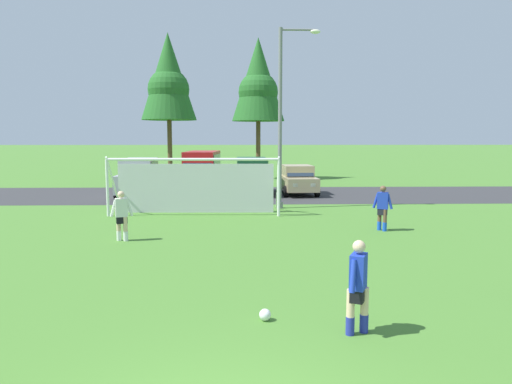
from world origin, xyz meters
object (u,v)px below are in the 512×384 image
(player_defender_far, at_px, (122,216))
(soccer_ball, at_px, (265,315))
(player_winger_left, at_px, (383,208))
(parked_car_slot_center, at_px, (298,179))
(parked_car_slot_far_left, at_px, (139,177))
(player_midfield_center, at_px, (358,287))
(street_lamp, at_px, (284,117))
(parked_car_slot_left, at_px, (202,171))
(soccer_goal, at_px, (195,184))
(parked_car_slot_center_left, at_px, (252,175))

(player_defender_far, bearing_deg, soccer_ball, -57.75)
(player_winger_left, relative_size, parked_car_slot_center, 0.38)
(player_winger_left, relative_size, parked_car_slot_far_left, 0.35)
(soccer_ball, relative_size, player_midfield_center, 0.13)
(player_winger_left, relative_size, street_lamp, 0.20)
(player_midfield_center, distance_m, parked_car_slot_left, 21.70)
(soccer_goal, distance_m, player_defender_far, 5.91)
(parked_car_slot_center, bearing_deg, player_defender_far, -119.75)
(parked_car_slot_center_left, height_order, street_lamp, street_lamp)
(player_defender_far, relative_size, parked_car_slot_far_left, 0.35)
(player_defender_far, bearing_deg, parked_car_slot_left, 83.92)
(player_midfield_center, height_order, player_defender_far, same)
(soccer_ball, height_order, parked_car_slot_left, parked_car_slot_left)
(player_midfield_center, bearing_deg, soccer_ball, 158.28)
(soccer_goal, bearing_deg, player_midfield_center, -72.76)
(parked_car_slot_center, bearing_deg, parked_car_slot_left, 169.51)
(player_winger_left, distance_m, parked_car_slot_center, 11.33)
(soccer_goal, relative_size, parked_car_slot_center, 1.74)
(soccer_goal, xyz_separation_m, player_midfield_center, (4.07, -13.12, -0.47))
(player_winger_left, bearing_deg, parked_car_slot_center, 99.03)
(player_defender_far, height_order, parked_car_slot_far_left, parked_car_slot_far_left)
(soccer_ball, distance_m, parked_car_slot_left, 20.85)
(soccer_ball, height_order, player_defender_far, player_defender_far)
(player_midfield_center, bearing_deg, player_defender_far, 128.16)
(parked_car_slot_center_left, xyz_separation_m, street_lamp, (1.38, -5.85, 3.22))
(street_lamp, bearing_deg, player_winger_left, -60.71)
(parked_car_slot_left, relative_size, street_lamp, 0.58)
(player_midfield_center, bearing_deg, parked_car_slot_left, 101.85)
(soccer_goal, bearing_deg, player_defender_far, -108.23)
(soccer_ball, bearing_deg, parked_car_slot_center_left, 89.62)
(soccer_goal, distance_m, parked_car_slot_center_left, 7.76)
(player_winger_left, xyz_separation_m, parked_car_slot_center_left, (-4.51, 11.44, 0.29))
(parked_car_slot_center_left, bearing_deg, soccer_goal, -109.96)
(street_lamp, bearing_deg, player_midfield_center, -89.82)
(soccer_goal, bearing_deg, player_winger_left, -30.12)
(player_midfield_center, relative_size, parked_car_slot_left, 0.33)
(player_defender_far, bearing_deg, parked_car_slot_far_left, 99.64)
(player_winger_left, bearing_deg, player_midfield_center, -108.98)
(parked_car_slot_left, distance_m, parked_car_slot_center, 5.88)
(player_winger_left, bearing_deg, soccer_ball, -119.07)
(parked_car_slot_left, xyz_separation_m, parked_car_slot_center_left, (3.03, -0.82, -0.23))
(parked_car_slot_far_left, relative_size, parked_car_slot_center_left, 1.00)
(parked_car_slot_center_left, height_order, parked_car_slot_center, parked_car_slot_center_left)
(soccer_goal, xyz_separation_m, street_lamp, (4.03, 1.43, 3.04))
(player_defender_far, bearing_deg, soccer_goal, 71.77)
(parked_car_slot_center_left, distance_m, street_lamp, 6.82)
(soccer_goal, distance_m, parked_car_slot_center, 8.87)
(parked_car_slot_center, bearing_deg, player_winger_left, -80.97)
(soccer_ball, height_order, player_winger_left, player_winger_left)
(soccer_goal, bearing_deg, street_lamp, 19.59)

